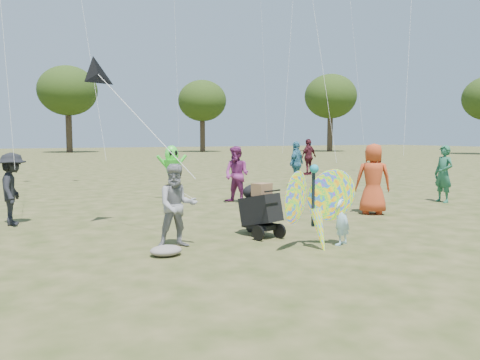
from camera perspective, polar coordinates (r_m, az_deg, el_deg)
name	(u,v)px	position (r m, az deg, el deg)	size (l,w,h in m)	color
ground	(284,244)	(8.92, 5.44, -7.82)	(160.00, 160.00, 0.00)	#51592B
child_girl	(342,215)	(8.93, 12.30, -4.25)	(0.41, 0.27, 1.11)	#B4E2FE
adult_man	(177,206)	(8.60, -7.67, -3.13)	(0.74, 0.58, 1.53)	gray
grey_bag	(166,251)	(8.15, -9.02, -8.49)	(0.55, 0.45, 0.18)	gray
crowd_a	(373,179)	(12.65, 15.91, 0.13)	(0.90, 0.59, 1.85)	#B53E1D
crowd_b	(13,189)	(11.87, -25.98, -0.98)	(1.07, 0.62, 1.66)	black
crowd_c	(296,164)	(19.29, 6.89, 2.00)	(1.07, 0.45, 1.83)	teal
crowd_e	(237,175)	(14.20, -0.41, 0.65)	(0.84, 0.65, 1.73)	#7A2869
crowd_f	(444,174)	(15.65, 23.57, 0.69)	(0.64, 0.42, 1.76)	#235F44
crowd_h	(309,157)	(24.90, 8.36, 2.81)	(1.11, 0.46, 1.90)	#4D1923
jogging_stroller	(259,206)	(9.52, 2.39, -3.19)	(0.71, 1.13, 1.09)	black
butterfly_kite	(316,207)	(8.53, 9.23, -3.23)	(1.74, 0.75, 1.73)	#FE2833
delta_kite_rig	(99,75)	(10.69, -16.86, 12.17)	(1.80, 2.63, 2.54)	black
alien_kite	(172,169)	(15.29, -8.30, 1.33)	(1.12, 0.69, 1.74)	#3BE736
tree_line	(94,91)	(53.25, -17.32, 10.31)	(91.78, 33.60, 10.79)	#3A2D21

